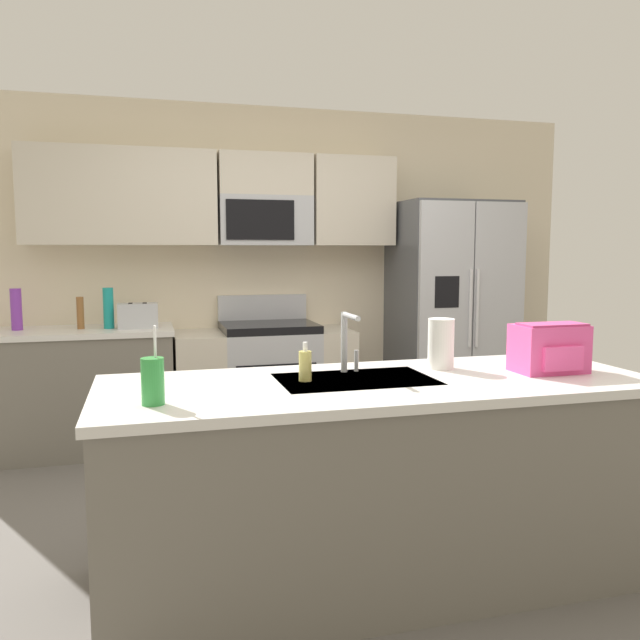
{
  "coord_description": "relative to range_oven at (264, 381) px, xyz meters",
  "views": [
    {
      "loc": [
        -1.0,
        -3.02,
        1.47
      ],
      "look_at": [
        -0.01,
        0.6,
        1.05
      ],
      "focal_mm": 35.73,
      "sensor_mm": 36.0,
      "label": 1
    }
  ],
  "objects": [
    {
      "name": "ground_plane",
      "position": [
        0.13,
        -1.8,
        -0.44
      ],
      "size": [
        9.0,
        9.0,
        0.0
      ],
      "primitive_type": "plane",
      "color": "#66605B",
      "rests_on": "ground"
    },
    {
      "name": "kitchen_wall_unit",
      "position": [
        -0.01,
        0.28,
        1.03
      ],
      "size": [
        5.2,
        0.43,
        2.6
      ],
      "color": "beige",
      "rests_on": "ground"
    },
    {
      "name": "back_counter",
      "position": [
        -1.31,
        -0.0,
        0.01
      ],
      "size": [
        1.25,
        0.63,
        0.9
      ],
      "color": "slate",
      "rests_on": "ground"
    },
    {
      "name": "range_oven",
      "position": [
        0.0,
        0.0,
        0.0
      ],
      "size": [
        1.36,
        0.61,
        1.1
      ],
      "color": "#B7BABF",
      "rests_on": "ground"
    },
    {
      "name": "refrigerator",
      "position": [
        1.55,
        -0.07,
        0.48
      ],
      "size": [
        0.9,
        0.76,
        1.85
      ],
      "color": "#4C4F54",
      "rests_on": "ground"
    },
    {
      "name": "island_counter",
      "position": [
        0.11,
        -2.26,
        0.01
      ],
      "size": [
        2.42,
        0.9,
        0.9
      ],
      "color": "slate",
      "rests_on": "ground"
    },
    {
      "name": "toaster",
      "position": [
        -0.93,
        -0.05,
        0.55
      ],
      "size": [
        0.28,
        0.16,
        0.18
      ],
      "color": "#B7BABF",
      "rests_on": "back_counter"
    },
    {
      "name": "pepper_mill",
      "position": [
        -1.33,
        -0.0,
        0.57
      ],
      "size": [
        0.05,
        0.05,
        0.23
      ],
      "primitive_type": "cylinder",
      "color": "brown",
      "rests_on": "back_counter"
    },
    {
      "name": "bottle_purple",
      "position": [
        -1.76,
        0.05,
        0.6
      ],
      "size": [
        0.08,
        0.08,
        0.29
      ],
      "primitive_type": "cylinder",
      "color": "purple",
      "rests_on": "back_counter"
    },
    {
      "name": "bottle_teal",
      "position": [
        -1.14,
        -0.03,
        0.6
      ],
      "size": [
        0.07,
        0.07,
        0.29
      ],
      "primitive_type": "cylinder",
      "color": "teal",
      "rests_on": "back_counter"
    },
    {
      "name": "sink_faucet",
      "position": [
        0.01,
        -2.07,
        0.62
      ],
      "size": [
        0.09,
        0.22,
        0.28
      ],
      "color": "#B7BABF",
      "rests_on": "island_counter"
    },
    {
      "name": "drink_cup_green",
      "position": [
        -0.86,
        -2.46,
        0.55
      ],
      "size": [
        0.08,
        0.08,
        0.29
      ],
      "color": "green",
      "rests_on": "island_counter"
    },
    {
      "name": "soap_dispenser",
      "position": [
        -0.22,
        -2.19,
        0.53
      ],
      "size": [
        0.06,
        0.06,
        0.17
      ],
      "color": "#D8CC66",
      "rests_on": "island_counter"
    },
    {
      "name": "paper_towel_roll",
      "position": [
        0.48,
        -2.08,
        0.58
      ],
      "size": [
        0.12,
        0.12,
        0.24
      ],
      "primitive_type": "cylinder",
      "color": "white",
      "rests_on": "island_counter"
    },
    {
      "name": "backpack",
      "position": [
        0.93,
        -2.3,
        0.57
      ],
      "size": [
        0.32,
        0.22,
        0.23
      ],
      "color": "#EA4C93",
      "rests_on": "island_counter"
    }
  ]
}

